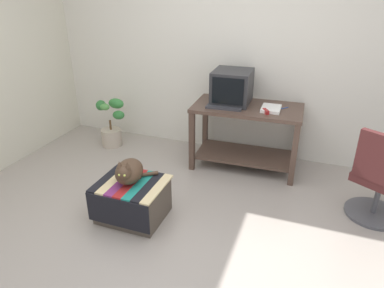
{
  "coord_description": "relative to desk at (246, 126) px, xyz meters",
  "views": [
    {
      "loc": [
        1.04,
        -2.16,
        2.05
      ],
      "look_at": [
        -0.08,
        0.85,
        0.55
      ],
      "focal_mm": 32.95,
      "sensor_mm": 36.0,
      "label": 1
    }
  ],
  "objects": [
    {
      "name": "ground_plane",
      "position": [
        -0.32,
        -1.6,
        -0.51
      ],
      "size": [
        14.0,
        14.0,
        0.0
      ],
      "primitive_type": "plane",
      "color": "#9E9389"
    },
    {
      "name": "back_wall",
      "position": [
        -0.32,
        0.45,
        0.79
      ],
      "size": [
        8.0,
        0.1,
        2.6
      ],
      "primitive_type": "cube",
      "color": "silver",
      "rests_on": "ground_plane"
    },
    {
      "name": "desk",
      "position": [
        0.0,
        0.0,
        0.0
      ],
      "size": [
        1.25,
        0.69,
        0.75
      ],
      "rotation": [
        0.0,
        0.0,
        0.04
      ],
      "color": "#4C382D",
      "rests_on": "ground_plane"
    },
    {
      "name": "tv_monitor",
      "position": [
        -0.21,
        0.07,
        0.43
      ],
      "size": [
        0.44,
        0.47,
        0.37
      ],
      "rotation": [
        0.0,
        0.0,
        0.04
      ],
      "color": "#28282B",
      "rests_on": "desk"
    },
    {
      "name": "keyboard",
      "position": [
        -0.23,
        -0.15,
        0.26
      ],
      "size": [
        0.41,
        0.17,
        0.02
      ],
      "primitive_type": "cube",
      "rotation": [
        0.0,
        0.0,
        0.06
      ],
      "color": "#333338",
      "rests_on": "desk"
    },
    {
      "name": "book",
      "position": [
        0.27,
        -0.04,
        0.26
      ],
      "size": [
        0.21,
        0.27,
        0.03
      ],
      "primitive_type": "cube",
      "rotation": [
        0.0,
        0.0,
        0.03
      ],
      "color": "white",
      "rests_on": "desk"
    },
    {
      "name": "ottoman_with_blanket",
      "position": [
        -0.76,
        -1.37,
        -0.32
      ],
      "size": [
        0.61,
        0.53,
        0.37
      ],
      "color": "#4C4238",
      "rests_on": "ground_plane"
    },
    {
      "name": "cat",
      "position": [
        -0.78,
        -1.36,
        -0.03
      ],
      "size": [
        0.36,
        0.41,
        0.27
      ],
      "rotation": [
        0.0,
        0.0,
        0.21
      ],
      "color": "#473323",
      "rests_on": "ottoman_with_blanket"
    },
    {
      "name": "potted_plant",
      "position": [
        -1.8,
        -0.04,
        -0.24
      ],
      "size": [
        0.39,
        0.36,
        0.63
      ],
      "color": "#B7A893",
      "rests_on": "ground_plane"
    },
    {
      "name": "office_chair",
      "position": [
        1.36,
        -0.59,
        -0.12
      ],
      "size": [
        0.57,
        0.57,
        0.89
      ],
      "rotation": [
        0.0,
        0.0,
        2.61
      ],
      "color": "#4C4C51",
      "rests_on": "ground_plane"
    },
    {
      "name": "stapler",
      "position": [
        0.23,
        -0.15,
        0.26
      ],
      "size": [
        0.09,
        0.11,
        0.04
      ],
      "primitive_type": "cube",
      "rotation": [
        0.0,
        0.0,
        0.55
      ],
      "color": "#A31E1E",
      "rests_on": "desk"
    },
    {
      "name": "pen",
      "position": [
        0.39,
        0.06,
        0.25
      ],
      "size": [
        0.1,
        0.11,
        0.01
      ],
      "primitive_type": "cylinder",
      "rotation": [
        0.0,
        1.57,
        0.86
      ],
      "color": "#2351B2",
      "rests_on": "desk"
    }
  ]
}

